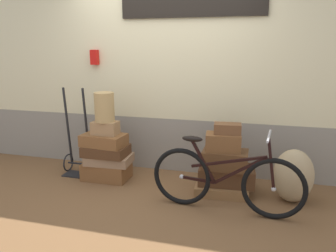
{
  "coord_description": "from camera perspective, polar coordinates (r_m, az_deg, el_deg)",
  "views": [
    {
      "loc": [
        1.27,
        -3.56,
        1.69
      ],
      "look_at": [
        0.25,
        0.1,
        0.79
      ],
      "focal_mm": 36.08,
      "sensor_mm": 36.0,
      "label": 1
    }
  ],
  "objects": [
    {
      "name": "ground",
      "position": [
        4.16,
        -3.81,
        -11.21
      ],
      "size": [
        9.2,
        5.2,
        0.06
      ],
      "primitive_type": "cube",
      "color": "brown"
    },
    {
      "name": "station_building",
      "position": [
        4.6,
        -0.39,
        8.09
      ],
      "size": [
        7.2,
        0.74,
        2.54
      ],
      "color": "gray",
      "rests_on": "ground"
    },
    {
      "name": "suitcase_0",
      "position": [
        4.52,
        -10.32,
        -7.43
      ],
      "size": [
        0.58,
        0.38,
        0.22
      ],
      "primitive_type": "cube",
      "rotation": [
        0.0,
        0.0,
        -0.0
      ],
      "color": "brown",
      "rests_on": "ground"
    },
    {
      "name": "suitcase_1",
      "position": [
        4.45,
        -9.89,
        -5.53
      ],
      "size": [
        0.59,
        0.42,
        0.11
      ],
      "primitive_type": "cube",
      "rotation": [
        0.0,
        0.0,
        0.06
      ],
      "color": "#937051",
      "rests_on": "suitcase_0"
    },
    {
      "name": "suitcase_2",
      "position": [
        4.4,
        -10.43,
        -4.1
      ],
      "size": [
        0.55,
        0.38,
        0.13
      ],
      "primitive_type": "cube",
      "rotation": [
        0.0,
        0.0,
        -0.0
      ],
      "color": "#4C2D19",
      "rests_on": "suitcase_1"
    },
    {
      "name": "suitcase_3",
      "position": [
        4.37,
        -10.78,
        -2.35
      ],
      "size": [
        0.57,
        0.39,
        0.15
      ],
      "primitive_type": "cube",
      "rotation": [
        0.0,
        0.0,
        -0.08
      ],
      "color": "brown",
      "rests_on": "suitcase_2"
    },
    {
      "name": "suitcase_4",
      "position": [
        4.32,
        -10.55,
        -0.33
      ],
      "size": [
        0.32,
        0.21,
        0.17
      ],
      "primitive_type": "cube",
      "rotation": [
        0.0,
        0.0,
        0.01
      ],
      "color": "#9E754C",
      "rests_on": "suitcase_3"
    },
    {
      "name": "suitcase_5",
      "position": [
        4.1,
        9.06,
        -10.38
      ],
      "size": [
        0.64,
        0.47,
        0.11
      ],
      "primitive_type": "cube",
      "rotation": [
        0.0,
        0.0,
        0.08
      ],
      "color": "olive",
      "rests_on": "ground"
    },
    {
      "name": "suitcase_6",
      "position": [
        4.08,
        9.85,
        -8.14
      ],
      "size": [
        0.67,
        0.43,
        0.21
      ],
      "primitive_type": "cube",
      "rotation": [
        0.0,
        0.0,
        0.08
      ],
      "color": "#4C2D19",
      "rests_on": "suitcase_5"
    },
    {
      "name": "suitcase_7",
      "position": [
        3.96,
        9.6,
        -5.59
      ],
      "size": [
        0.52,
        0.33,
        0.21
      ],
      "primitive_type": "cube",
      "rotation": [
        0.0,
        0.0,
        0.01
      ],
      "color": "brown",
      "rests_on": "suitcase_6"
    },
    {
      "name": "suitcase_8",
      "position": [
        3.91,
        9.3,
        -2.7
      ],
      "size": [
        0.42,
        0.3,
        0.2
      ],
      "primitive_type": "cube",
      "rotation": [
        0.0,
        0.0,
        0.12
      ],
      "color": "brown",
      "rests_on": "suitcase_7"
    },
    {
      "name": "suitcase_9",
      "position": [
        3.87,
        10.03,
        -0.44
      ],
      "size": [
        0.32,
        0.21,
        0.12
      ],
      "primitive_type": "cube",
      "rotation": [
        0.0,
        0.0,
        0.09
      ],
      "color": "brown",
      "rests_on": "suitcase_8"
    },
    {
      "name": "wicker_basket",
      "position": [
        4.26,
        -10.7,
        3.15
      ],
      "size": [
        0.25,
        0.25,
        0.37
      ],
      "primitive_type": "cylinder",
      "color": "tan",
      "rests_on": "suitcase_4"
    },
    {
      "name": "luggage_trolley",
      "position": [
        4.75,
        -15.0,
        -4.24
      ],
      "size": [
        0.36,
        0.34,
        1.17
      ],
      "color": "black",
      "rests_on": "ground"
    },
    {
      "name": "burlap_sack",
      "position": [
        4.0,
        20.39,
        -7.9
      ],
      "size": [
        0.44,
        0.37,
        0.6
      ],
      "primitive_type": "ellipsoid",
      "color": "tan",
      "rests_on": "ground"
    },
    {
      "name": "bicycle",
      "position": [
        3.58,
        9.63,
        -9.05
      ],
      "size": [
        1.59,
        0.46,
        0.87
      ],
      "color": "black",
      "rests_on": "ground"
    }
  ]
}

